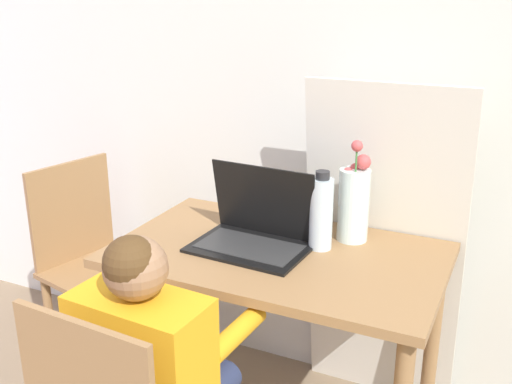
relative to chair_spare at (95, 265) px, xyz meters
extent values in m
cube|color=silver|center=(0.94, 0.38, 0.79)|extent=(6.40, 0.05, 2.50)
cube|color=olive|center=(0.86, -0.11, 0.26)|extent=(1.05, 0.63, 0.03)
cylinder|color=olive|center=(0.38, -0.37, -0.11)|extent=(0.05, 0.05, 0.70)
cylinder|color=olive|center=(0.38, 0.16, -0.11)|extent=(0.05, 0.05, 0.70)
cylinder|color=olive|center=(1.33, 0.16, -0.11)|extent=(0.05, 0.05, 0.70)
cube|color=olive|center=(0.06, -0.01, -0.01)|extent=(0.48, 0.48, 0.02)
cube|color=olive|center=(-0.12, 0.03, 0.21)|extent=(0.10, 0.37, 0.41)
cylinder|color=olive|center=(0.19, -0.22, -0.24)|extent=(0.04, 0.04, 0.44)
cylinder|color=olive|center=(0.27, 0.11, -0.24)|extent=(0.04, 0.04, 0.44)
cylinder|color=olive|center=(-0.14, -0.14, -0.24)|extent=(0.04, 0.04, 0.44)
cylinder|color=olive|center=(-0.06, 0.19, -0.24)|extent=(0.04, 0.04, 0.44)
cube|color=orange|center=(0.75, -0.70, 0.19)|extent=(0.35, 0.20, 0.38)
sphere|color=#936B4C|center=(0.75, -0.70, 0.45)|extent=(0.16, 0.16, 0.16)
sphere|color=#4C3319|center=(0.74, -0.71, 0.47)|extent=(0.13, 0.13, 0.13)
cylinder|color=navy|center=(0.68, -0.55, 0.01)|extent=(0.11, 0.29, 0.09)
cylinder|color=orange|center=(0.90, -0.50, 0.21)|extent=(0.07, 0.24, 0.06)
cylinder|color=orange|center=(0.61, -0.48, 0.21)|extent=(0.07, 0.24, 0.06)
cube|color=black|center=(0.77, -0.14, 0.28)|extent=(0.38, 0.27, 0.01)
cube|color=#2D2D2D|center=(0.77, -0.14, 0.29)|extent=(0.33, 0.19, 0.00)
cube|color=black|center=(0.78, -0.04, 0.41)|extent=(0.37, 0.07, 0.25)
cube|color=#19284C|center=(0.78, -0.03, 0.41)|extent=(0.33, 0.06, 0.22)
cylinder|color=silver|center=(1.04, 0.08, 0.40)|extent=(0.10, 0.10, 0.24)
cylinder|color=#3D7A38|center=(1.07, 0.09, 0.44)|extent=(0.01, 0.01, 0.22)
sphere|color=#CC4C4C|center=(1.07, 0.09, 0.55)|extent=(0.05, 0.05, 0.05)
cylinder|color=#3D7A38|center=(1.04, 0.10, 0.42)|extent=(0.01, 0.01, 0.19)
sphere|color=#CC4C4C|center=(1.04, 0.10, 0.52)|extent=(0.03, 0.03, 0.03)
cylinder|color=#3D7A38|center=(1.02, 0.08, 0.42)|extent=(0.01, 0.01, 0.18)
sphere|color=#CC4C4C|center=(1.02, 0.08, 0.51)|extent=(0.04, 0.04, 0.04)
cylinder|color=#3D7A38|center=(1.05, 0.06, 0.47)|extent=(0.01, 0.01, 0.28)
sphere|color=#CC4C4C|center=(1.05, 0.06, 0.60)|extent=(0.04, 0.04, 0.04)
cylinder|color=silver|center=(0.97, -0.03, 0.39)|extent=(0.07, 0.07, 0.23)
cylinder|color=#262628|center=(0.97, -0.03, 0.52)|extent=(0.04, 0.04, 0.03)
cube|color=silver|center=(1.12, 0.24, 0.17)|extent=(0.56, 0.19, 1.26)
camera|label=1|loc=(1.54, -1.72, 1.08)|focal=42.00mm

